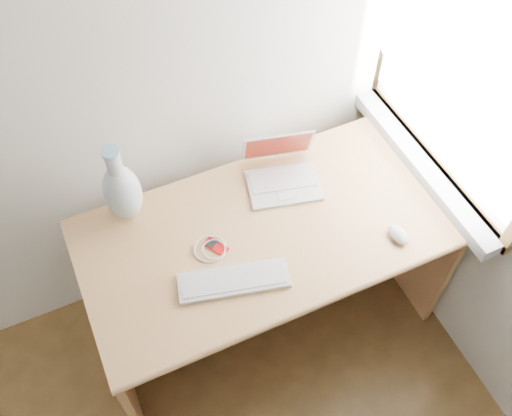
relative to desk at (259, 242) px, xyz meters
name	(u,v)px	position (x,y,z in m)	size (l,w,h in m)	color
window	(459,69)	(0.73, -0.07, 0.73)	(0.11, 0.99, 1.10)	white
desk	(259,242)	(0.00, 0.00, 0.00)	(1.46, 0.73, 0.77)	tan
laptop	(280,173)	(0.14, 0.11, 0.27)	(0.33, 0.30, 0.20)	silver
external_keyboard	(234,280)	(-0.21, -0.25, 0.23)	(0.42, 0.21, 0.02)	silver
mouse	(399,235)	(0.43, -0.33, 0.24)	(0.06, 0.10, 0.03)	silver
ipod	(216,246)	(-0.22, -0.09, 0.23)	(0.08, 0.10, 0.01)	#A40B0B
cable_coil	(210,249)	(-0.24, -0.09, 0.23)	(0.12, 0.12, 0.01)	silver
remote	(190,287)	(-0.36, -0.21, 0.23)	(0.03, 0.07, 0.01)	silver
vase	(122,191)	(-0.47, 0.20, 0.37)	(0.14, 0.14, 0.37)	silver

